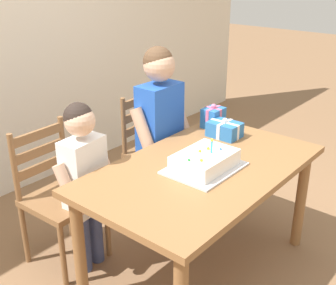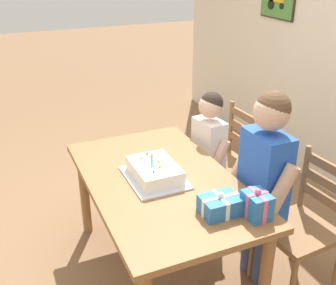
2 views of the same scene
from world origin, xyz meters
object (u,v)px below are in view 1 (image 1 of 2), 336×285
at_px(birthday_cake, 205,161).
at_px(child_older, 160,121).
at_px(chair_left, 59,196).
at_px(child_younger, 84,173).
at_px(dining_table, 202,181).
at_px(gift_box_beside_cake, 225,129).
at_px(chair_right, 155,150).
at_px(gift_box_red_large, 213,117).

xyz_separation_m(birthday_cake, child_older, (0.31, 0.61, 0.02)).
bearing_deg(chair_left, child_younger, -75.83).
relative_size(chair_left, child_younger, 0.82).
bearing_deg(dining_table, chair_left, 120.79).
relative_size(dining_table, child_older, 1.11).
xyz_separation_m(gift_box_beside_cake, child_older, (-0.18, 0.42, 0.01)).
distance_m(dining_table, child_younger, 0.71).
height_order(child_older, child_younger, child_older).
bearing_deg(child_younger, birthday_cake, -57.16).
bearing_deg(child_younger, chair_left, 104.17).
distance_m(dining_table, child_older, 0.66).
relative_size(dining_table, gift_box_beside_cake, 6.82).
relative_size(dining_table, birthday_cake, 3.38).
xyz_separation_m(gift_box_beside_cake, chair_left, (-0.94, 0.63, -0.33)).
height_order(chair_right, child_older, child_older).
bearing_deg(child_older, dining_table, -116.39).
bearing_deg(gift_box_red_large, birthday_cake, -149.76).
bearing_deg(gift_box_beside_cake, chair_left, 145.97).
height_order(dining_table, chair_right, chair_right).
bearing_deg(gift_box_red_large, chair_left, 155.68).
distance_m(gift_box_red_large, child_younger, 1.03).
bearing_deg(chair_left, child_older, -15.80).
relative_size(chair_left, chair_right, 1.00).
height_order(gift_box_red_large, child_older, child_older).
relative_size(chair_left, child_older, 0.69).
bearing_deg(chair_left, dining_table, -59.21).
xyz_separation_m(chair_left, chair_right, (0.94, -0.00, 0.00)).
height_order(chair_left, child_older, child_older).
bearing_deg(birthday_cake, chair_right, 59.11).
height_order(gift_box_red_large, chair_left, gift_box_red_large).
distance_m(dining_table, birthday_cake, 0.15).
distance_m(child_older, child_younger, 0.71).
xyz_separation_m(gift_box_beside_cake, child_younger, (-0.89, 0.42, -0.12)).
bearing_deg(chair_right, gift_box_red_large, -77.18).
height_order(gift_box_beside_cake, chair_right, chair_right).
bearing_deg(gift_box_red_large, dining_table, -150.99).
xyz_separation_m(chair_right, child_older, (-0.18, -0.21, 0.35)).
bearing_deg(dining_table, birthday_cake, -129.07).
xyz_separation_m(dining_table, chair_right, (0.47, 0.79, -0.18)).
relative_size(gift_box_red_large, child_older, 0.13).
relative_size(gift_box_beside_cake, child_older, 0.16).
relative_size(birthday_cake, child_older, 0.33).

